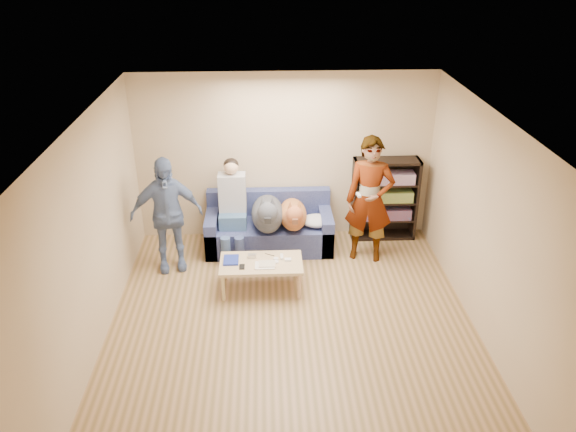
{
  "coord_description": "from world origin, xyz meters",
  "views": [
    {
      "loc": [
        -0.3,
        -5.51,
        4.31
      ],
      "look_at": [
        0.0,
        1.2,
        0.95
      ],
      "focal_mm": 35.0,
      "sensor_mm": 36.0,
      "label": 1
    }
  ],
  "objects_px": {
    "person_seated": "(232,204)",
    "coffee_table": "(261,265)",
    "person_standing_left": "(167,215)",
    "dog_tan": "(293,215)",
    "notebook_blue": "(231,260)",
    "sofa": "(269,229)",
    "camera_silver": "(252,256)",
    "bookshelf": "(384,197)",
    "dog_gray": "(268,214)",
    "person_standing_right": "(370,200)"
  },
  "relations": [
    {
      "from": "person_standing_left",
      "to": "coffee_table",
      "type": "distance_m",
      "value": 1.52
    },
    {
      "from": "person_standing_left",
      "to": "dog_tan",
      "type": "bearing_deg",
      "value": -0.8
    },
    {
      "from": "person_seated",
      "to": "dog_gray",
      "type": "height_order",
      "value": "person_seated"
    },
    {
      "from": "camera_silver",
      "to": "dog_tan",
      "type": "distance_m",
      "value": 1.05
    },
    {
      "from": "person_standing_right",
      "to": "dog_gray",
      "type": "xyz_separation_m",
      "value": [
        -1.46,
        0.15,
        -0.26
      ]
    },
    {
      "from": "person_standing_left",
      "to": "camera_silver",
      "type": "xyz_separation_m",
      "value": [
        1.18,
        -0.5,
        -0.4
      ]
    },
    {
      "from": "sofa",
      "to": "person_standing_left",
      "type": "bearing_deg",
      "value": -158.09
    },
    {
      "from": "dog_gray",
      "to": "person_seated",
      "type": "bearing_deg",
      "value": 165.85
    },
    {
      "from": "person_standing_right",
      "to": "sofa",
      "type": "xyz_separation_m",
      "value": [
        -1.44,
        0.41,
        -0.65
      ]
    },
    {
      "from": "notebook_blue",
      "to": "dog_gray",
      "type": "distance_m",
      "value": 1.05
    },
    {
      "from": "sofa",
      "to": "dog_tan",
      "type": "distance_m",
      "value": 0.55
    },
    {
      "from": "sofa",
      "to": "coffee_table",
      "type": "xyz_separation_m",
      "value": [
        -0.12,
        -1.19,
        0.09
      ]
    },
    {
      "from": "person_standing_right",
      "to": "coffee_table",
      "type": "relative_size",
      "value": 1.7
    },
    {
      "from": "camera_silver",
      "to": "dog_tan",
      "type": "height_order",
      "value": "dog_tan"
    },
    {
      "from": "camera_silver",
      "to": "bookshelf",
      "type": "relative_size",
      "value": 0.08
    },
    {
      "from": "person_seated",
      "to": "coffee_table",
      "type": "xyz_separation_m",
      "value": [
        0.41,
        -1.07,
        -0.4
      ]
    },
    {
      "from": "person_standing_right",
      "to": "coffee_table",
      "type": "bearing_deg",
      "value": -140.42
    },
    {
      "from": "coffee_table",
      "to": "bookshelf",
      "type": "bearing_deg",
      "value": 36.58
    },
    {
      "from": "person_standing_right",
      "to": "camera_silver",
      "type": "bearing_deg",
      "value": -145.53
    },
    {
      "from": "person_seated",
      "to": "bookshelf",
      "type": "distance_m",
      "value": 2.37
    },
    {
      "from": "person_standing_left",
      "to": "bookshelf",
      "type": "relative_size",
      "value": 1.3
    },
    {
      "from": "camera_silver",
      "to": "coffee_table",
      "type": "height_order",
      "value": "camera_silver"
    },
    {
      "from": "bookshelf",
      "to": "person_standing_right",
      "type": "bearing_deg",
      "value": -119.31
    },
    {
      "from": "coffee_table",
      "to": "bookshelf",
      "type": "distance_m",
      "value": 2.41
    },
    {
      "from": "notebook_blue",
      "to": "coffee_table",
      "type": "distance_m",
      "value": 0.41
    },
    {
      "from": "person_standing_right",
      "to": "coffee_table",
      "type": "height_order",
      "value": "person_standing_right"
    },
    {
      "from": "notebook_blue",
      "to": "sofa",
      "type": "distance_m",
      "value": 1.27
    },
    {
      "from": "person_standing_right",
      "to": "dog_gray",
      "type": "height_order",
      "value": "person_standing_right"
    },
    {
      "from": "bookshelf",
      "to": "notebook_blue",
      "type": "bearing_deg",
      "value": -149.34
    },
    {
      "from": "camera_silver",
      "to": "sofa",
      "type": "relative_size",
      "value": 0.06
    },
    {
      "from": "sofa",
      "to": "dog_gray",
      "type": "distance_m",
      "value": 0.47
    },
    {
      "from": "dog_tan",
      "to": "bookshelf",
      "type": "distance_m",
      "value": 1.52
    },
    {
      "from": "person_seated",
      "to": "coffee_table",
      "type": "relative_size",
      "value": 1.34
    },
    {
      "from": "sofa",
      "to": "coffee_table",
      "type": "distance_m",
      "value": 1.2
    },
    {
      "from": "person_standing_left",
      "to": "dog_tan",
      "type": "xyz_separation_m",
      "value": [
        1.78,
        0.34,
        -0.21
      ]
    },
    {
      "from": "person_standing_left",
      "to": "dog_tan",
      "type": "distance_m",
      "value": 1.83
    },
    {
      "from": "sofa",
      "to": "bookshelf",
      "type": "relative_size",
      "value": 1.46
    },
    {
      "from": "camera_silver",
      "to": "notebook_blue",
      "type": "bearing_deg",
      "value": -165.96
    },
    {
      "from": "dog_gray",
      "to": "coffee_table",
      "type": "height_order",
      "value": "dog_gray"
    },
    {
      "from": "notebook_blue",
      "to": "coffee_table",
      "type": "bearing_deg",
      "value": -7.13
    },
    {
      "from": "dog_tan",
      "to": "dog_gray",
      "type": "bearing_deg",
      "value": -176.27
    },
    {
      "from": "camera_silver",
      "to": "coffee_table",
      "type": "relative_size",
      "value": 0.1
    },
    {
      "from": "person_seated",
      "to": "person_standing_left",
      "type": "bearing_deg",
      "value": -153.34
    },
    {
      "from": "notebook_blue",
      "to": "sofa",
      "type": "bearing_deg",
      "value": 65.42
    },
    {
      "from": "camera_silver",
      "to": "person_seated",
      "type": "xyz_separation_m",
      "value": [
        -0.29,
        0.95,
        0.33
      ]
    },
    {
      "from": "camera_silver",
      "to": "dog_gray",
      "type": "relative_size",
      "value": 0.09
    },
    {
      "from": "person_standing_left",
      "to": "bookshelf",
      "type": "xyz_separation_m",
      "value": [
        3.23,
        0.81,
        -0.17
      ]
    },
    {
      "from": "person_standing_left",
      "to": "coffee_table",
      "type": "height_order",
      "value": "person_standing_left"
    },
    {
      "from": "notebook_blue",
      "to": "camera_silver",
      "type": "bearing_deg",
      "value": 14.04
    },
    {
      "from": "sofa",
      "to": "coffee_table",
      "type": "relative_size",
      "value": 1.73
    }
  ]
}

